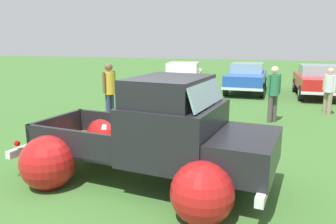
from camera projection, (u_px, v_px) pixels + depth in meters
name	position (u px, v px, depth m)	size (l,w,h in m)	color
ground_plane	(142.00, 179.00, 6.11)	(80.00, 80.00, 0.00)	#3D6B2D
vintage_pickup_truck	(161.00, 143.00, 5.79)	(4.80, 3.17, 1.96)	black
show_car_0	(183.00, 76.00, 16.46)	(2.38, 4.59, 1.43)	black
show_car_1	(247.00, 77.00, 16.17)	(1.84, 4.31, 1.43)	black
show_car_2	(319.00, 80.00, 14.91)	(2.07, 4.19, 1.43)	black
spectator_0	(109.00, 89.00, 10.13)	(0.42, 0.53, 1.84)	navy
spectator_1	(329.00, 88.00, 11.28)	(0.48, 0.48, 1.61)	gray
spectator_2	(274.00, 91.00, 10.19)	(0.48, 0.48, 1.75)	#4C4742
lane_cone_0	(210.00, 133.00, 8.03)	(0.36, 0.36, 0.63)	black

